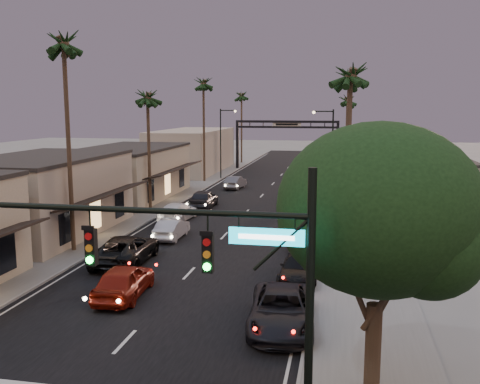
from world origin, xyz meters
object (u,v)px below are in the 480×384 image
at_px(corner_tree, 381,217).
at_px(palm_lc, 147,92).
at_px(streetlight_left, 223,138).
at_px(palm_rb, 349,73).
at_px(palm_rc, 348,97).
at_px(curbside_near, 281,310).
at_px(palm_far, 242,93).
at_px(arch, 287,132).
at_px(streetlight_right, 330,147).
at_px(palm_ld, 203,80).
at_px(palm_ra, 351,69).
at_px(traffic_signal, 234,273).
at_px(oncoming_red, 124,281).
at_px(palm_lb, 63,38).
at_px(oncoming_pickup, 126,249).
at_px(oncoming_silver, 172,229).
at_px(curbside_black, 300,268).

xyz_separation_m(corner_tree, palm_lc, (-18.08, 28.55, 4.49)).
xyz_separation_m(streetlight_left, palm_rb, (15.52, -14.00, 7.09)).
height_order(palm_rb, palm_rc, palm_rb).
bearing_deg(curbside_near, palm_far, 97.59).
xyz_separation_m(arch, streetlight_right, (6.92, -25.00, -0.20)).
xyz_separation_m(streetlight_left, palm_lc, (-1.68, -22.00, 5.14)).
height_order(palm_ld, palm_ra, palm_ld).
relative_size(traffic_signal, palm_ld, 0.60).
bearing_deg(oncoming_red, streetlight_left, -87.24).
xyz_separation_m(palm_lb, oncoming_pickup, (4.32, -1.72, -12.55)).
bearing_deg(oncoming_silver, palm_rc, -108.41).
xyz_separation_m(palm_rb, curbside_near, (-2.66, -31.42, -11.62)).
relative_size(corner_tree, palm_rb, 0.62).
height_order(palm_lc, curbside_black, palm_lc).
distance_m(palm_ld, curbside_black, 40.69).
xyz_separation_m(palm_lc, oncoming_silver, (5.11, -9.45, -9.77)).
bearing_deg(oncoming_pickup, palm_rc, -109.19).
height_order(corner_tree, palm_lb, palm_lb).
relative_size(corner_tree, curbside_black, 1.78).
distance_m(traffic_signal, palm_lc, 35.46).
relative_size(traffic_signal, corner_tree, 0.97).
relative_size(oncoming_pickup, oncoming_silver, 1.41).
relative_size(palm_rb, palm_rc, 1.16).
relative_size(palm_lb, oncoming_red, 3.12).
distance_m(arch, palm_rc, 11.59).
distance_m(palm_lb, palm_ra, 17.42).
bearing_deg(arch, palm_rb, -71.70).
xyz_separation_m(palm_lc, curbside_near, (14.54, -23.42, -9.67)).
distance_m(corner_tree, palm_far, 72.96).
height_order(palm_ld, oncoming_silver, palm_ld).
height_order(palm_ra, curbside_black, palm_ra).
bearing_deg(palm_rb, streetlight_right, 149.24).
bearing_deg(palm_ra, oncoming_pickup, -163.91).
relative_size(oncoming_red, curbside_near, 0.85).
height_order(corner_tree, streetlight_left, streetlight_left).
height_order(palm_ra, palm_far, same).
height_order(palm_lb, oncoming_pickup, palm_lb).
relative_size(streetlight_left, curbside_near, 1.57).
distance_m(arch, streetlight_right, 25.94).
distance_m(palm_ra, palm_rb, 20.02).
distance_m(palm_lc, oncoming_pickup, 18.93).
bearing_deg(oncoming_red, palm_rb, -113.70).
distance_m(traffic_signal, palm_rb, 40.77).
height_order(streetlight_right, palm_rb, palm_rb).
distance_m(palm_lb, oncoming_red, 15.89).
height_order(palm_rc, curbside_near, palm_rc).
relative_size(corner_tree, oncoming_pickup, 1.46).
bearing_deg(curbside_near, palm_ld, 104.23).
bearing_deg(palm_far, palm_lb, -90.31).
relative_size(traffic_signal, oncoming_red, 1.75).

